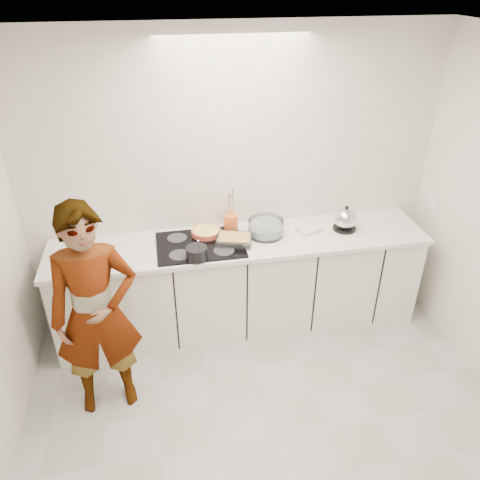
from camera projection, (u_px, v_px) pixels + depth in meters
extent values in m
cube|color=#B3B3B2|center=(274.00, 438.00, 3.36)|extent=(3.60, 3.20, 0.00)
cube|color=white|center=(296.00, 52.00, 2.05)|extent=(3.60, 3.20, 0.00)
cube|color=silver|center=(234.00, 183.00, 4.06)|extent=(3.60, 0.00, 2.60)
cube|color=white|center=(433.00, 204.00, 4.24)|extent=(0.02, 0.15, 0.09)
cube|color=white|center=(241.00, 286.00, 4.22)|extent=(3.20, 0.58, 0.87)
cube|color=white|center=(241.00, 242.00, 4.00)|extent=(3.24, 0.64, 0.04)
cube|color=black|center=(200.00, 245.00, 3.91)|extent=(0.72, 0.54, 0.01)
cylinder|color=#CF5139|center=(206.00, 232.00, 4.04)|extent=(0.31, 0.31, 0.04)
cylinder|color=#F3D659|center=(206.00, 230.00, 4.03)|extent=(0.27, 0.27, 0.01)
cylinder|color=black|center=(197.00, 253.00, 3.69)|extent=(0.23, 0.23, 0.10)
cylinder|color=silver|center=(199.00, 247.00, 3.69)|extent=(0.02, 0.07, 0.15)
cube|color=silver|center=(234.00, 239.00, 3.92)|extent=(0.34, 0.28, 0.05)
cube|color=#E7A461|center=(234.00, 237.00, 3.91)|extent=(0.30, 0.25, 0.02)
cylinder|color=silver|center=(266.00, 227.00, 4.03)|extent=(0.34, 0.34, 0.14)
cylinder|color=white|center=(266.00, 230.00, 4.04)|extent=(0.29, 0.29, 0.07)
cube|color=white|center=(309.00, 229.00, 4.11)|extent=(0.24, 0.21, 0.03)
cylinder|color=black|center=(344.00, 228.00, 4.15)|extent=(0.21, 0.21, 0.02)
sphere|color=silver|center=(345.00, 219.00, 4.10)|extent=(0.21, 0.21, 0.20)
sphere|color=black|center=(347.00, 208.00, 4.04)|extent=(0.04, 0.04, 0.03)
cylinder|color=orange|center=(231.00, 222.00, 4.10)|extent=(0.16, 0.16, 0.15)
imported|color=white|center=(96.00, 314.00, 3.25)|extent=(0.66, 0.48, 1.68)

